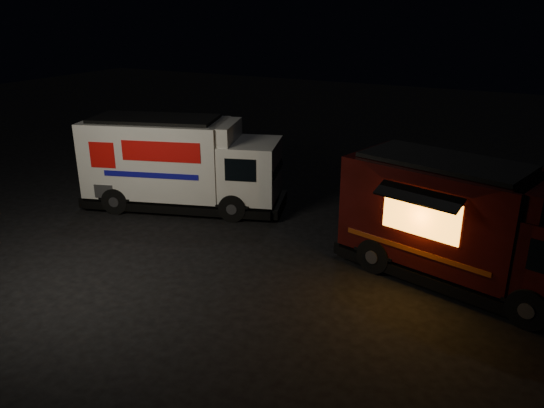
{
  "coord_description": "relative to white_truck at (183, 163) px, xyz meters",
  "views": [
    {
      "loc": [
        8.79,
        -12.15,
        7.13
      ],
      "look_at": [
        1.44,
        2.0,
        1.21
      ],
      "focal_mm": 35.0,
      "sensor_mm": 36.0,
      "label": 1
    }
  ],
  "objects": [
    {
      "name": "ground",
      "position": [
        2.89,
        -3.17,
        -1.7
      ],
      "size": [
        80.0,
        80.0,
        0.0
      ],
      "primitive_type": "plane",
      "color": "black",
      "rests_on": "ground"
    },
    {
      "name": "white_truck",
      "position": [
        0.0,
        0.0,
        0.0
      ],
      "size": [
        7.92,
        4.72,
        3.4
      ],
      "primitive_type": null,
      "rotation": [
        0.0,
        0.0,
        0.31
      ],
      "color": "white",
      "rests_on": "ground"
    },
    {
      "name": "red_truck",
      "position": [
        10.4,
        -1.29,
        -0.03
      ],
      "size": [
        7.62,
        4.41,
        3.34
      ],
      "primitive_type": null,
      "rotation": [
        0.0,
        0.0,
        -0.26
      ],
      "color": "#3B0B0A",
      "rests_on": "ground"
    }
  ]
}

